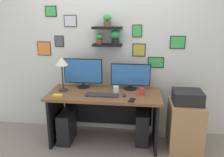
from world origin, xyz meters
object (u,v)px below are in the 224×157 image
(desk_lamp, at_px, (62,64))
(pen_cup, at_px, (142,92))
(drawer_cabinet, at_px, (185,126))
(scissors_tray, at_px, (58,95))
(desk, at_px, (105,106))
(computer_mouse, at_px, (124,95))
(monitor_right, at_px, (131,76))
(monitor_left, at_px, (83,72))
(coffee_mug, at_px, (116,89))
(printer, at_px, (188,97))
(keyboard, at_px, (102,95))
(computer_tower_right, at_px, (142,127))
(computer_tower_left, at_px, (67,126))
(cell_phone, at_px, (132,100))

(desk_lamp, height_order, pen_cup, desk_lamp)
(drawer_cabinet, bearing_deg, scissors_tray, -173.77)
(desk, relative_size, computer_mouse, 17.27)
(pen_cup, bearing_deg, monitor_right, 123.74)
(desk, height_order, monitor_left, monitor_left)
(computer_mouse, bearing_deg, desk, 150.88)
(coffee_mug, bearing_deg, printer, -3.81)
(monitor_right, xyz_separation_m, keyboard, (-0.36, -0.33, -0.18))
(computer_mouse, bearing_deg, coffee_mug, 130.68)
(coffee_mug, bearing_deg, drawer_cabinet, -3.81)
(desk, xyz_separation_m, computer_tower_right, (0.54, 0.01, -0.30))
(desk, bearing_deg, keyboard, -95.48)
(printer, bearing_deg, scissors_tray, -173.77)
(monitor_right, distance_m, drawer_cabinet, 1.01)
(computer_tower_left, bearing_deg, printer, 0.68)
(desk_lamp, height_order, printer, desk_lamp)
(monitor_right, bearing_deg, cell_phone, -84.95)
(desk, bearing_deg, computer_mouse, -29.12)
(monitor_right, relative_size, computer_tower_right, 1.21)
(coffee_mug, distance_m, pen_cup, 0.36)
(computer_tower_left, bearing_deg, desk, 9.99)
(keyboard, bearing_deg, monitor_right, 42.34)
(desk, xyz_separation_m, printer, (1.12, -0.08, 0.21))
(keyboard, distance_m, scissors_tray, 0.59)
(monitor_left, xyz_separation_m, desk_lamp, (-0.25, -0.18, 0.16))
(monitor_right, relative_size, scissors_tray, 4.73)
(desk, bearing_deg, monitor_left, 154.81)
(drawer_cabinet, height_order, printer, printer)
(cell_phone, height_order, computer_tower_left, cell_phone)
(computer_mouse, relative_size, computer_tower_left, 0.20)
(cell_phone, distance_m, computer_tower_right, 0.62)
(monitor_right, xyz_separation_m, coffee_mug, (-0.19, -0.18, -0.15))
(computer_tower_right, bearing_deg, keyboard, -162.28)
(monitor_left, bearing_deg, computer_mouse, -26.97)
(monitor_right, distance_m, printer, 0.83)
(computer_mouse, bearing_deg, computer_tower_left, 176.01)
(computer_mouse, relative_size, pen_cup, 0.90)
(computer_mouse, relative_size, coffee_mug, 1.00)
(monitor_left, xyz_separation_m, computer_tower_left, (-0.21, -0.26, -0.75))
(coffee_mug, bearing_deg, desk_lamp, -179.82)
(computer_mouse, xyz_separation_m, scissors_tray, (-0.88, -0.11, -0.00))
(desk, xyz_separation_m, monitor_left, (-0.35, 0.16, 0.44))
(computer_tower_right, bearing_deg, computer_mouse, -147.55)
(monitor_right, relative_size, desk_lamp, 1.16)
(monitor_right, xyz_separation_m, scissors_tray, (-0.95, -0.43, -0.18))
(pen_cup, xyz_separation_m, printer, (0.60, 0.01, -0.05))
(cell_phone, bearing_deg, computer_mouse, 137.94)
(scissors_tray, xyz_separation_m, computer_tower_right, (1.13, 0.27, -0.53))
(desk_lamp, bearing_deg, monitor_right, 10.72)
(monitor_left, distance_m, printer, 1.50)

